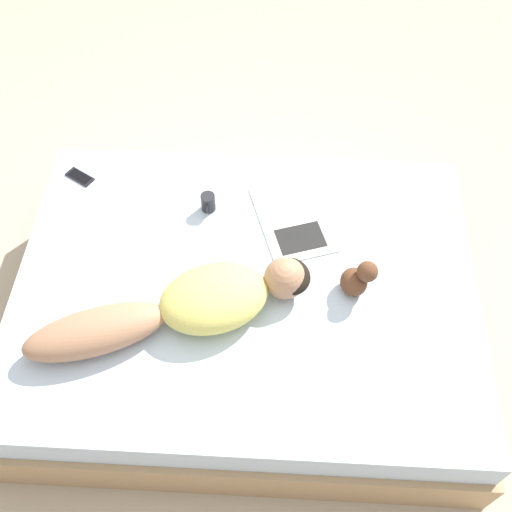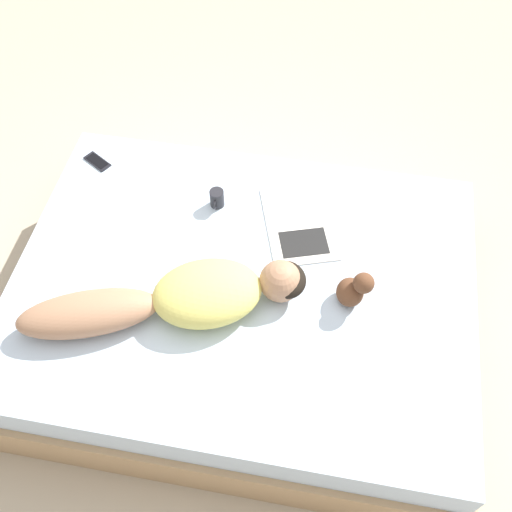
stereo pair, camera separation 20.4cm
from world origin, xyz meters
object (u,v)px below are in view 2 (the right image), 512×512
Objects in this scene: cell_phone at (97,162)px; coffee_mug at (217,198)px; person at (181,298)px; open_magazine at (299,224)px.

coffee_mug is at bearing 107.11° from cell_phone.
open_magazine is (-0.57, 0.46, -0.09)m from person.
person reaches higher than coffee_mug.
open_magazine is 5.51× the size of coffee_mug.
cell_phone is (-0.24, -1.14, 0.00)m from open_magazine.
coffee_mug is (-0.06, -0.43, 0.05)m from open_magazine.
open_magazine and cell_phone have the same top height.
coffee_mug is at bearing 157.13° from person.
cell_phone is at bearing -119.98° from open_magazine.
person is at bearing -56.98° from open_magazine.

